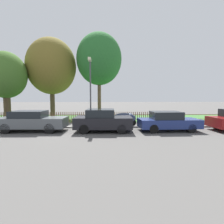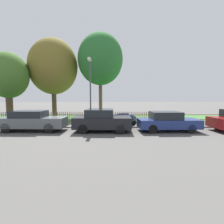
% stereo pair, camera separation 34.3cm
% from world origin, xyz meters
% --- Properties ---
extents(ground_plane, '(120.00, 120.00, 0.00)m').
position_xyz_m(ground_plane, '(0.00, 0.00, 0.00)').
color(ground_plane, '#565451').
extents(kerb_stone, '(38.66, 0.20, 0.12)m').
position_xyz_m(kerb_stone, '(0.00, 0.10, 0.06)').
color(kerb_stone, gray).
rests_on(kerb_stone, ground).
extents(grass_strip, '(38.66, 6.72, 0.01)m').
position_xyz_m(grass_strip, '(0.00, 6.14, 0.01)').
color(grass_strip, '#3D7033').
rests_on(grass_strip, ground).
extents(park_fence, '(38.66, 0.05, 0.95)m').
position_xyz_m(park_fence, '(-0.00, 2.79, 0.47)').
color(park_fence, brown).
rests_on(park_fence, ground).
extents(parked_car_black_saloon, '(4.44, 1.74, 1.38)m').
position_xyz_m(parked_car_black_saloon, '(-1.73, -1.06, 0.71)').
color(parked_car_black_saloon, '#51565B').
rests_on(parked_car_black_saloon, ground).
extents(parked_car_navy_estate, '(3.78, 1.97, 1.48)m').
position_xyz_m(parked_car_navy_estate, '(2.99, -1.21, 0.75)').
color(parked_car_navy_estate, black).
rests_on(parked_car_navy_estate, ground).
extents(parked_car_red_compact, '(4.03, 1.76, 1.32)m').
position_xyz_m(parked_car_red_compact, '(7.37, -1.20, 0.66)').
color(parked_car_red_compact, navy).
rests_on(parked_car_red_compact, ground).
extents(covered_motorcycle, '(1.97, 0.89, 1.03)m').
position_xyz_m(covered_motorcycle, '(4.67, 0.91, 0.62)').
color(covered_motorcycle, black).
rests_on(covered_motorcycle, ground).
extents(tree_nearest_kerb, '(3.78, 3.78, 6.50)m').
position_xyz_m(tree_nearest_kerb, '(-6.22, 4.17, 4.28)').
color(tree_nearest_kerb, brown).
rests_on(tree_nearest_kerb, ground).
extents(tree_behind_motorcycle, '(5.21, 5.21, 8.54)m').
position_xyz_m(tree_behind_motorcycle, '(-2.67, 6.55, 5.52)').
color(tree_behind_motorcycle, brown).
rests_on(tree_behind_motorcycle, ground).
extents(tree_mid_park, '(4.71, 4.71, 8.93)m').
position_xyz_m(tree_mid_park, '(2.47, 6.02, 6.20)').
color(tree_mid_park, brown).
rests_on(tree_mid_park, ground).
extents(street_lamp, '(0.20, 0.79, 5.11)m').
position_xyz_m(street_lamp, '(2.02, 0.55, 3.27)').
color(street_lamp, '#47474C').
rests_on(street_lamp, ground).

